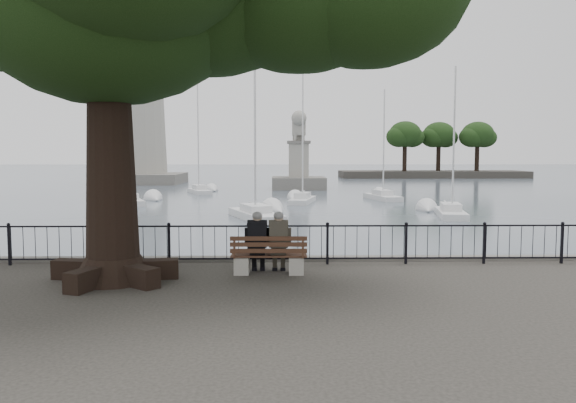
{
  "coord_description": "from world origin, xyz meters",
  "views": [
    {
      "loc": [
        -0.25,
        -11.54,
        2.78
      ],
      "look_at": [
        0.0,
        2.5,
        1.6
      ],
      "focal_mm": 35.0,
      "sensor_mm": 36.0,
      "label": 1
    }
  ],
  "objects_px": {
    "person_right": "(279,245)",
    "bench": "(269,260)",
    "lion_monument": "(299,169)",
    "person_left": "(258,245)",
    "lighthouse": "(140,80)"
  },
  "relations": [
    {
      "from": "person_right",
      "to": "person_left",
      "type": "bearing_deg",
      "value": 179.28
    },
    {
      "from": "person_right",
      "to": "bench",
      "type": "bearing_deg",
      "value": -156.65
    },
    {
      "from": "lion_monument",
      "to": "lighthouse",
      "type": "bearing_deg",
      "value": 148.9
    },
    {
      "from": "lighthouse",
      "to": "lion_monument",
      "type": "height_order",
      "value": "lighthouse"
    },
    {
      "from": "bench",
      "to": "person_left",
      "type": "distance_m",
      "value": 0.45
    },
    {
      "from": "bench",
      "to": "lion_monument",
      "type": "xyz_separation_m",
      "value": [
        2.46,
        48.61,
        0.82
      ]
    },
    {
      "from": "person_left",
      "to": "lion_monument",
      "type": "height_order",
      "value": "lion_monument"
    },
    {
      "from": "bench",
      "to": "person_left",
      "type": "height_order",
      "value": "person_left"
    },
    {
      "from": "lighthouse",
      "to": "lion_monument",
      "type": "bearing_deg",
      "value": -31.1
    },
    {
      "from": "person_left",
      "to": "lighthouse",
      "type": "xyz_separation_m",
      "value": [
        -17.27,
        60.56,
        11.67
      ]
    },
    {
      "from": "bench",
      "to": "person_right",
      "type": "xyz_separation_m",
      "value": [
        0.23,
        0.1,
        0.35
      ]
    },
    {
      "from": "person_right",
      "to": "lion_monument",
      "type": "height_order",
      "value": "lion_monument"
    },
    {
      "from": "bench",
      "to": "lighthouse",
      "type": "height_order",
      "value": "lighthouse"
    },
    {
      "from": "person_right",
      "to": "lion_monument",
      "type": "relative_size",
      "value": 0.17
    },
    {
      "from": "person_right",
      "to": "lighthouse",
      "type": "xyz_separation_m",
      "value": [
        -17.76,
        60.57,
        11.67
      ]
    }
  ]
}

